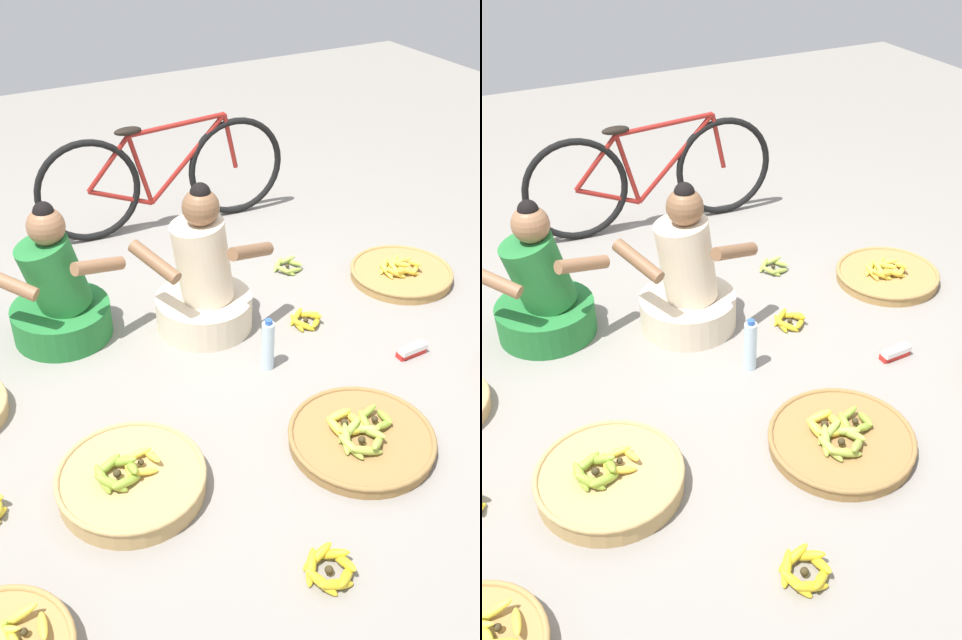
{
  "view_description": "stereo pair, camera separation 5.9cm",
  "coord_description": "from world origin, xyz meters",
  "views": [
    {
      "loc": [
        -1.27,
        -2.57,
        2.21
      ],
      "look_at": [
        0.0,
        -0.2,
        0.35
      ],
      "focal_mm": 39.41,
      "sensor_mm": 36.0,
      "label": 1
    },
    {
      "loc": [
        -1.22,
        -2.6,
        2.21
      ],
      "look_at": [
        0.0,
        -0.2,
        0.35
      ],
      "focal_mm": 39.41,
      "sensor_mm": 36.0,
      "label": 2
    }
  ],
  "objects": [
    {
      "name": "loose_bananas_near_vendor",
      "position": [
        -0.24,
        -1.34,
        0.03
      ],
      "size": [
        0.22,
        0.22,
        0.09
      ],
      "color": "gold",
      "rests_on": "ground"
    },
    {
      "name": "packet_carton_stack",
      "position": [
        0.87,
        -0.45,
        0.03
      ],
      "size": [
        0.16,
        0.06,
        0.06
      ],
      "color": "red",
      "rests_on": "ground"
    },
    {
      "name": "bicycle_leaning",
      "position": [
        0.34,
        1.49,
        0.36
      ],
      "size": [
        1.7,
        0.18,
        0.73
      ],
      "color": "black",
      "rests_on": "ground"
    },
    {
      "name": "loose_bananas_back_center",
      "position": [
        0.76,
        0.6,
        0.02
      ],
      "size": [
        0.19,
        0.2,
        0.08
      ],
      "color": "#9EB747",
      "rests_on": "ground"
    },
    {
      "name": "ground_plane",
      "position": [
        0.0,
        0.0,
        0.0
      ],
      "size": [
        10.0,
        10.0,
        0.0
      ],
      "primitive_type": "plane",
      "color": "gray"
    },
    {
      "name": "water_bottle",
      "position": [
        0.16,
        -0.19,
        0.14
      ],
      "size": [
        0.06,
        0.06,
        0.29
      ],
      "color": "silver",
      "rests_on": "ground"
    },
    {
      "name": "banana_basket_back_right",
      "position": [
        -0.73,
        -0.63,
        0.06
      ],
      "size": [
        0.61,
        0.61,
        0.17
      ],
      "color": "tan",
      "rests_on": "ground"
    },
    {
      "name": "vendor_woman_behind",
      "position": [
        -0.66,
        0.57,
        0.25
      ],
      "size": [
        0.73,
        0.52,
        0.77
      ],
      "color": "#237233",
      "rests_on": "ground"
    },
    {
      "name": "banana_basket_mid_left",
      "position": [
        1.3,
        0.18,
        0.04
      ],
      "size": [
        0.61,
        0.61,
        0.14
      ],
      "color": "#A87F47",
      "rests_on": "ground"
    },
    {
      "name": "vendor_woman_front",
      "position": [
        0.05,
        0.3,
        0.27
      ],
      "size": [
        0.72,
        0.52,
        0.83
      ],
      "color": "beige",
      "rests_on": "ground"
    },
    {
      "name": "banana_basket_front_right",
      "position": [
        0.25,
        -0.85,
        0.04
      ],
      "size": [
        0.65,
        0.65,
        0.14
      ],
      "color": "olive",
      "rests_on": "ground"
    },
    {
      "name": "loose_bananas_mid_right",
      "position": [
        0.54,
        0.04,
        0.03
      ],
      "size": [
        0.2,
        0.2,
        0.08
      ],
      "color": "gold",
      "rests_on": "ground"
    }
  ]
}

